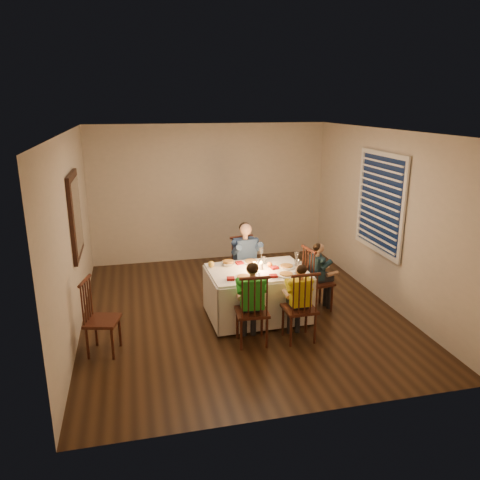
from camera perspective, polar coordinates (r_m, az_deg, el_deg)
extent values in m
plane|color=black|center=(7.03, -0.02, -8.54)|extent=(5.00, 5.00, 0.00)
cube|color=#BDB1A1|center=(6.48, -19.80, 0.51)|extent=(0.02, 5.00, 2.60)
cube|color=#BDB1A1|center=(7.41, 17.19, 2.69)|extent=(0.02, 5.00, 2.60)
cube|color=#BDB1A1|center=(8.98, -3.67, 5.71)|extent=(4.50, 0.02, 2.60)
plane|color=white|center=(6.38, -0.03, 13.13)|extent=(5.00, 5.00, 0.00)
cube|color=white|center=(6.56, 2.13, -3.84)|extent=(1.37, 1.00, 0.04)
cube|color=white|center=(7.12, 0.94, -5.07)|extent=(1.37, 0.07, 0.66)
cube|color=white|center=(6.27, 3.43, -8.22)|extent=(1.37, 0.07, 0.66)
cube|color=white|center=(6.91, 7.51, -5.92)|extent=(0.06, 0.99, 0.66)
cube|color=white|center=(6.53, -3.63, -7.15)|extent=(0.06, 0.99, 0.66)
cylinder|color=white|center=(6.84, 1.37, -2.71)|extent=(0.27, 0.27, 0.02)
cylinder|color=white|center=(6.25, 0.46, -4.62)|extent=(0.27, 0.27, 0.02)
cylinder|color=white|center=(6.37, 5.64, -4.26)|extent=(0.27, 0.27, 0.02)
cylinder|color=white|center=(6.68, 5.68, -3.27)|extent=(0.27, 0.27, 0.02)
cylinder|color=silver|center=(6.53, 1.69, -3.30)|extent=(0.06, 0.06, 0.10)
cylinder|color=silver|center=(6.56, 2.60, -3.22)|extent=(0.06, 0.06, 0.10)
sphere|color=yellow|center=(6.66, -3.54, -2.95)|extent=(0.09, 0.09, 0.09)
sphere|color=orange|center=(6.64, 3.65, -3.05)|extent=(0.08, 0.08, 0.08)
imported|color=white|center=(6.73, -1.45, -2.90)|extent=(0.23, 0.23, 0.05)
cube|color=black|center=(6.71, -19.45, 2.85)|extent=(0.05, 0.95, 1.15)
cube|color=white|center=(6.71, -19.21, 2.87)|extent=(0.01, 0.78, 0.98)
cube|color=black|center=(7.45, 16.80, 4.36)|extent=(0.01, 1.20, 1.40)
cube|color=white|center=(7.44, 16.70, 4.36)|extent=(0.03, 1.34, 1.54)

